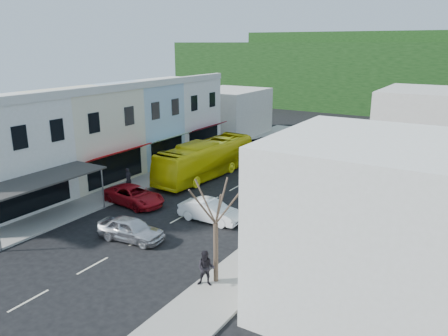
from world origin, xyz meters
TOP-DOWN VIEW (x-y plane):
  - ground at (0.00, 0.00)m, footprint 120.00×120.00m
  - sidewalk_left at (-7.50, 10.00)m, footprint 3.00×52.00m
  - sidewalk_right at (7.50, 10.00)m, footprint 3.00×52.00m
  - shopfront_row at (-12.49, 5.00)m, footprint 8.25×30.00m
  - right_building at (13.50, -4.00)m, footprint 8.00×9.00m
  - distant_block_left at (-12.00, 27.00)m, footprint 8.00×10.00m
  - distant_block_right at (11.00, 30.00)m, footprint 8.00×12.00m
  - hillside at (-1.45, 65.09)m, footprint 80.00×26.00m
  - bus at (-3.94, 9.27)m, footprint 3.02×11.70m
  - car_silver at (-0.45, -4.42)m, footprint 4.58×2.31m
  - car_white at (2.11, 0.69)m, footprint 4.43×1.87m
  - car_red at (-4.59, 0.38)m, footprint 4.78×2.40m
  - car_black_near at (2.78, 12.20)m, footprint 4.62×2.16m
  - car_navy_mid at (1.76, 17.65)m, footprint 4.49×2.03m
  - car_black_far at (-3.51, 20.88)m, footprint 4.57×2.27m
  - car_navy_far at (3.61, 23.65)m, footprint 4.63×2.19m
  - pedestrian_left at (-7.28, 2.68)m, footprint 0.41×0.61m
  - pedestrian_right at (6.62, -6.61)m, footprint 0.82×0.69m
  - direction_sign at (5.84, -0.05)m, footprint 0.48×1.83m
  - street_tree at (6.81, -5.99)m, footprint 2.74×2.74m
  - traffic_signal at (6.60, 31.58)m, footprint 0.72×1.07m

SIDE VIEW (x-z plane):
  - ground at x=0.00m, z-range 0.00..0.00m
  - sidewalk_left at x=-7.50m, z-range 0.00..0.15m
  - sidewalk_right at x=7.50m, z-range 0.00..0.15m
  - car_silver at x=-0.45m, z-range 0.00..1.40m
  - car_white at x=2.11m, z-range 0.00..1.40m
  - car_red at x=-4.59m, z-range 0.00..1.40m
  - car_black_near at x=2.78m, z-range 0.00..1.40m
  - car_navy_mid at x=1.76m, z-range 0.00..1.40m
  - car_black_far at x=-3.51m, z-range 0.00..1.40m
  - car_navy_far at x=3.61m, z-range 0.00..1.40m
  - pedestrian_left at x=-7.28m, z-range 0.15..1.85m
  - pedestrian_right at x=6.62m, z-range 0.15..1.85m
  - bus at x=-3.94m, z-range 0.00..3.10m
  - direction_sign at x=5.84m, z-range 0.00..4.00m
  - traffic_signal at x=6.60m, z-range 0.00..4.72m
  - distant_block_left at x=-12.00m, z-range 0.00..6.00m
  - street_tree at x=6.81m, z-range 0.00..6.58m
  - distant_block_right at x=11.00m, z-range 0.00..7.00m
  - shopfront_row at x=-12.49m, z-range 0.00..8.00m
  - right_building at x=13.50m, z-range 0.00..8.00m
  - hillside at x=-1.45m, z-range -0.27..13.73m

